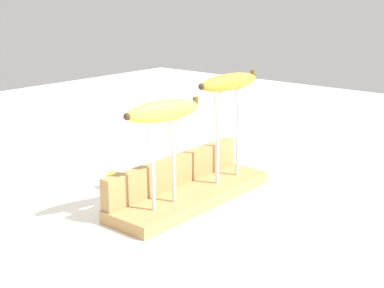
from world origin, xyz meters
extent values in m
plane|color=white|center=(0.00, 0.00, 0.00)|extent=(3.00, 3.00, 0.00)
cube|color=#A87F4C|center=(0.00, 0.00, 0.01)|extent=(0.41, 0.12, 0.03)
cube|color=#A87F4C|center=(0.00, 0.05, 0.06)|extent=(0.40, 0.03, 0.06)
cylinder|color=silver|center=(-0.13, -0.02, 0.09)|extent=(0.01, 0.01, 0.13)
cube|color=silver|center=(-0.13, -0.02, 0.18)|extent=(0.03, 0.00, 0.04)
cylinder|color=silver|center=(-0.07, -0.02, 0.09)|extent=(0.01, 0.01, 0.13)
cube|color=silver|center=(-0.07, -0.02, 0.18)|extent=(0.03, 0.00, 0.04)
cylinder|color=silver|center=(0.07, -0.02, 0.11)|extent=(0.01, 0.01, 0.16)
cube|color=silver|center=(0.07, -0.02, 0.21)|extent=(0.03, 0.00, 0.04)
cylinder|color=silver|center=(0.14, -0.02, 0.11)|extent=(0.01, 0.01, 0.16)
cube|color=silver|center=(0.14, -0.02, 0.21)|extent=(0.03, 0.00, 0.04)
ellipsoid|color=#DBD147|center=(-0.10, -0.02, 0.21)|extent=(0.17, 0.07, 0.04)
cylinder|color=brown|center=(-0.03, -0.03, 0.22)|extent=(0.01, 0.01, 0.02)
sphere|color=#3F2D19|center=(-0.18, 0.00, 0.21)|extent=(0.01, 0.01, 0.01)
ellipsoid|color=gold|center=(0.10, -0.02, 0.24)|extent=(0.18, 0.05, 0.04)
cylinder|color=brown|center=(0.18, -0.02, 0.25)|extent=(0.01, 0.01, 0.02)
sphere|color=#3F2D19|center=(0.02, -0.01, 0.24)|extent=(0.01, 0.01, 0.01)
cylinder|color=#B2C138|center=(-0.05, 0.17, 0.02)|extent=(0.05, 0.05, 0.04)
cylinder|color=beige|center=(-0.06, 0.20, 0.02)|extent=(0.04, 0.01, 0.04)
camera|label=1|loc=(-0.82, -0.69, 0.43)|focal=50.80mm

